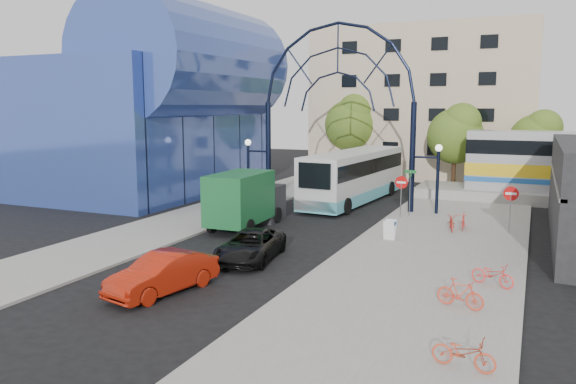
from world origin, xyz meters
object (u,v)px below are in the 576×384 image
at_px(bike_far_c, 464,353).
at_px(tree_north_a, 457,133).
at_px(city_bus, 354,176).
at_px(gateway_arch, 337,78).
at_px(do_not_enter_sign, 511,198).
at_px(bike_near_a, 452,222).
at_px(bike_near_b, 463,221).
at_px(tree_north_c, 538,137).
at_px(green_truck, 246,200).
at_px(sandwich_board, 390,227).
at_px(black_suv, 250,246).
at_px(red_sedan, 163,274).
at_px(bike_far_b, 460,293).
at_px(stop_sign, 401,186).
at_px(street_name_sign, 410,183).
at_px(bike_far_a, 493,274).
at_px(tree_north_b, 353,122).

bearing_deg(bike_far_c, tree_north_a, 15.57).
bearing_deg(city_bus, gateway_arch, -93.78).
height_order(do_not_enter_sign, tree_north_a, tree_north_a).
xyz_separation_m(gateway_arch, bike_near_a, (8.14, -4.56, -7.97)).
bearing_deg(bike_far_c, bike_near_b, 14.40).
distance_m(gateway_arch, tree_north_c, 18.95).
height_order(gateway_arch, bike_near_b, gateway_arch).
height_order(city_bus, bike_near_a, city_bus).
bearing_deg(green_truck, tree_north_c, 53.98).
relative_size(sandwich_board, black_suv, 0.21).
xyz_separation_m(tree_north_a, black_suv, (-5.33, -25.73, -3.95)).
bearing_deg(black_suv, gateway_arch, 84.93).
height_order(red_sedan, bike_far_b, red_sedan).
bearing_deg(red_sedan, stop_sign, 86.34).
height_order(bike_far_b, bike_far_c, bike_far_b).
bearing_deg(bike_far_c, street_name_sign, 23.28).
bearing_deg(sandwich_board, bike_far_a, -47.13).
bearing_deg(gateway_arch, bike_near_a, -29.25).
bearing_deg(tree_north_c, tree_north_b, 172.88).
distance_m(stop_sign, tree_north_a, 14.23).
bearing_deg(do_not_enter_sign, red_sedan, -126.44).
distance_m(sandwich_board, tree_north_b, 26.15).
relative_size(street_name_sign, bike_near_b, 1.83).
distance_m(tree_north_a, black_suv, 26.58).
height_order(street_name_sign, city_bus, city_bus).
bearing_deg(tree_north_a, bike_near_b, -80.90).
bearing_deg(do_not_enter_sign, bike_far_b, -94.36).
xyz_separation_m(gateway_arch, bike_far_c, (10.68, -21.05, -8.01)).
relative_size(city_bus, bike_far_c, 8.12).
relative_size(city_bus, bike_near_a, 7.41).
distance_m(gateway_arch, do_not_enter_sign, 13.43).
xyz_separation_m(bike_far_b, bike_far_c, (0.63, -4.51, -0.06)).
relative_size(do_not_enter_sign, sandwich_board, 2.51).
distance_m(do_not_enter_sign, bike_near_b, 2.70).
relative_size(stop_sign, street_name_sign, 0.89).
relative_size(tree_north_c, bike_far_a, 3.91).
height_order(tree_north_a, bike_far_a, tree_north_a).
distance_m(do_not_enter_sign, tree_north_c, 18.11).
height_order(bike_near_b, bike_far_c, bike_near_b).
bearing_deg(tree_north_a, stop_sign, -95.42).
bearing_deg(bike_far_c, city_bus, 31.03).
bearing_deg(black_suv, city_bus, 82.99).
distance_m(do_not_enter_sign, tree_north_a, 16.86).
xyz_separation_m(tree_north_a, city_bus, (-5.72, -9.15, -2.73)).
bearing_deg(black_suv, street_name_sign, 62.08).
relative_size(gateway_arch, black_suv, 2.90).
xyz_separation_m(gateway_arch, city_bus, (0.40, 2.77, -6.68)).
bearing_deg(bike_near_a, city_bus, 124.88).
xyz_separation_m(tree_north_c, bike_far_c, (-1.44, -34.98, -3.73)).
bearing_deg(tree_north_b, bike_near_b, -57.87).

